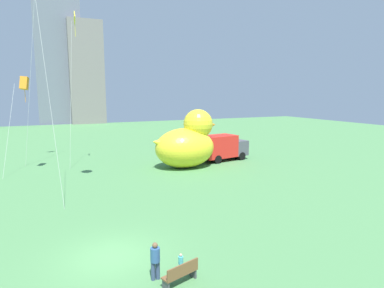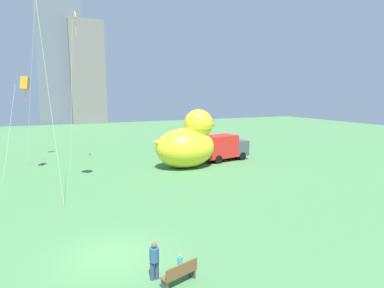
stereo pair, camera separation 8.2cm
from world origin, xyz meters
name	(u,v)px [view 1 (the left image)]	position (x,y,z in m)	size (l,w,h in m)	color
ground_plane	(111,257)	(0.00, 0.00, 0.00)	(140.00, 140.00, 0.00)	#4B834B
park_bench	(181,273)	(2.10, -3.36, 0.47)	(1.60, 0.88, 0.90)	brown
person_adult	(155,259)	(1.29, -2.62, 0.87)	(0.39, 0.39, 1.58)	#38476B
person_child	(181,262)	(2.40, -2.61, 0.48)	(0.21, 0.21, 0.86)	silver
giant_inflatable_duck	(187,143)	(10.64, 15.48, 2.49)	(7.06, 4.53, 5.85)	yellow
box_truck	(222,148)	(15.56, 16.92, 1.44)	(5.87, 3.15, 2.85)	red
kite_yellow	(74,27)	(0.82, 19.74, 13.69)	(1.25, 1.84, 15.11)	silver
kite_orange	(24,84)	(-3.77, 18.90, 8.29)	(2.68, 3.17, 8.96)	silver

